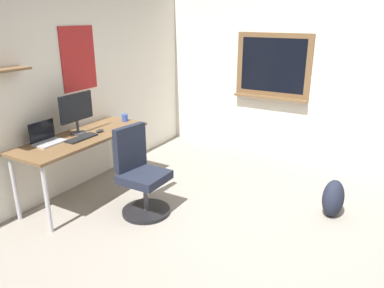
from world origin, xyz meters
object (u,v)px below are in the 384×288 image
object	(u,v)px
desk	(83,142)
computer_mouse	(100,131)
coffee_mug	(125,118)
keyboard	(82,138)
monitor_primary	(76,111)
laptop	(46,138)
backpack	(333,198)
office_chair	(141,177)

from	to	relation	value
desk	computer_mouse	size ratio (longest dim) A/B	15.53
computer_mouse	coffee_mug	distance (m)	0.51
keyboard	computer_mouse	xyz separation A→B (m)	(0.28, 0.00, 0.01)
computer_mouse	monitor_primary	bearing A→B (deg)	132.63
monitor_primary	computer_mouse	xyz separation A→B (m)	(0.16, -0.17, -0.25)
keyboard	coffee_mug	size ratio (longest dim) A/B	4.02
laptop	monitor_primary	size ratio (longest dim) A/B	0.67
monitor_primary	backpack	bearing A→B (deg)	-70.50
office_chair	backpack	bearing A→B (deg)	-62.29
monitor_primary	keyboard	size ratio (longest dim) A/B	1.25
office_chair	backpack	size ratio (longest dim) A/B	2.34
desk	coffee_mug	size ratio (longest dim) A/B	17.55
backpack	monitor_primary	bearing A→B (deg)	109.50
keyboard	backpack	world-z (taller)	keyboard
office_chair	laptop	distance (m)	1.08
desk	computer_mouse	distance (m)	0.23
backpack	keyboard	bearing A→B (deg)	113.11
monitor_primary	coffee_mug	size ratio (longest dim) A/B	5.04
desk	laptop	distance (m)	0.41
office_chair	computer_mouse	distance (m)	0.80
monitor_primary	computer_mouse	distance (m)	0.35
desk	backpack	world-z (taller)	desk
computer_mouse	office_chair	bearing A→B (deg)	-103.06
monitor_primary	coffee_mug	bearing A→B (deg)	-10.41
keyboard	coffee_mug	distance (m)	0.79
monitor_primary	coffee_mug	xyz separation A→B (m)	(0.67, -0.12, -0.22)
monitor_primary	backpack	size ratio (longest dim) A/B	1.14
desk	laptop	size ratio (longest dim) A/B	5.21
desk	coffee_mug	world-z (taller)	coffee_mug
desk	keyboard	size ratio (longest dim) A/B	4.36
desk	monitor_primary	distance (m)	0.36
coffee_mug	monitor_primary	bearing A→B (deg)	169.59
computer_mouse	laptop	bearing A→B (deg)	158.57
office_chair	monitor_primary	size ratio (longest dim) A/B	2.05
keyboard	backpack	size ratio (longest dim) A/B	0.91
desk	backpack	size ratio (longest dim) A/B	3.98
monitor_primary	laptop	bearing A→B (deg)	173.19
computer_mouse	backpack	bearing A→B (deg)	-72.51
desk	keyboard	bearing A→B (deg)	-136.92
desk	keyboard	world-z (taller)	keyboard
computer_mouse	coffee_mug	size ratio (longest dim) A/B	1.13
keyboard	computer_mouse	world-z (taller)	computer_mouse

